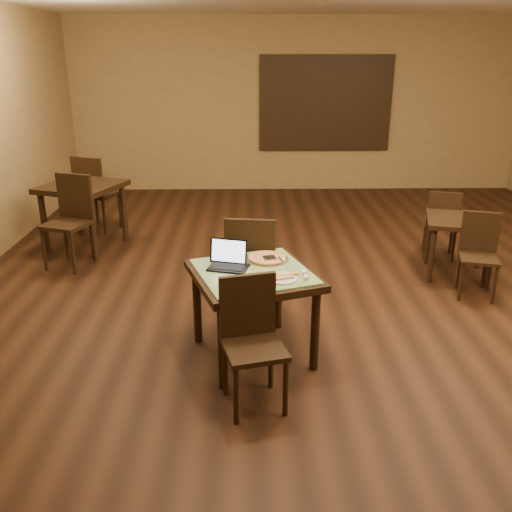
{
  "coord_description": "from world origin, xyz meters",
  "views": [
    {
      "loc": [
        -0.9,
        -4.94,
        2.39
      ],
      "look_at": [
        -0.83,
        -0.83,
        0.85
      ],
      "focal_mm": 38.0,
      "sensor_mm": 36.0,
      "label": 1
    }
  ],
  "objects_px": {
    "laptop": "(228,260)",
    "other_table_a_chair_far": "(442,221)",
    "other_table_b": "(83,195)",
    "other_table_b_chair_far": "(94,190)",
    "chair_main_near": "(251,334)",
    "pizza_pan": "(267,259)",
    "other_table_b_chair_near": "(71,215)",
    "tiled_table": "(253,282)",
    "chair_main_far": "(251,263)",
    "other_table_a_chair_near": "(479,250)",
    "other_table_a": "(460,228)"
  },
  "relations": [
    {
      "from": "other_table_b",
      "to": "laptop",
      "type": "bearing_deg",
      "value": -34.0
    },
    {
      "from": "other_table_a",
      "to": "other_table_a_chair_near",
      "type": "xyz_separation_m",
      "value": [
        0.02,
        -0.51,
        -0.07
      ]
    },
    {
      "from": "chair_main_near",
      "to": "other_table_b_chair_near",
      "type": "bearing_deg",
      "value": 112.76
    },
    {
      "from": "chair_main_far",
      "to": "other_table_a_chair_far",
      "type": "relative_size",
      "value": 1.2
    },
    {
      "from": "pizza_pan",
      "to": "other_table_b",
      "type": "distance_m",
      "value": 3.4
    },
    {
      "from": "other_table_b_chair_near",
      "to": "other_table_b",
      "type": "bearing_deg",
      "value": 112.86
    },
    {
      "from": "other_table_a_chair_near",
      "to": "other_table_b_chair_near",
      "type": "distance_m",
      "value": 4.56
    },
    {
      "from": "chair_main_near",
      "to": "laptop",
      "type": "relative_size",
      "value": 2.65
    },
    {
      "from": "other_table_a_chair_near",
      "to": "other_table_b",
      "type": "height_order",
      "value": "other_table_a_chair_near"
    },
    {
      "from": "tiled_table",
      "to": "pizza_pan",
      "type": "height_order",
      "value": "pizza_pan"
    },
    {
      "from": "other_table_b_chair_near",
      "to": "tiled_table",
      "type": "bearing_deg",
      "value": -25.4
    },
    {
      "from": "laptop",
      "to": "other_table_a_chair_far",
      "type": "bearing_deg",
      "value": 55.69
    },
    {
      "from": "other_table_a_chair_near",
      "to": "other_table_b_chair_far",
      "type": "bearing_deg",
      "value": 169.21
    },
    {
      "from": "chair_main_far",
      "to": "chair_main_near",
      "type": "bearing_deg",
      "value": 96.11
    },
    {
      "from": "chair_main_far",
      "to": "pizza_pan",
      "type": "height_order",
      "value": "chair_main_far"
    },
    {
      "from": "other_table_a_chair_far",
      "to": "chair_main_far",
      "type": "bearing_deg",
      "value": 50.01
    },
    {
      "from": "chair_main_far",
      "to": "other_table_a_chair_near",
      "type": "relative_size",
      "value": 1.2
    },
    {
      "from": "other_table_a_chair_far",
      "to": "other_table_b_chair_far",
      "type": "bearing_deg",
      "value": 0.35
    },
    {
      "from": "other_table_a_chair_near",
      "to": "other_table_a_chair_far",
      "type": "bearing_deg",
      "value": 107.34
    },
    {
      "from": "other_table_b",
      "to": "other_table_b_chair_near",
      "type": "distance_m",
      "value": 0.64
    },
    {
      "from": "tiled_table",
      "to": "other_table_b_chair_near",
      "type": "bearing_deg",
      "value": 115.52
    },
    {
      "from": "other_table_a_chair_near",
      "to": "other_table_a_chair_far",
      "type": "height_order",
      "value": "same"
    },
    {
      "from": "chair_main_far",
      "to": "other_table_b_chair_far",
      "type": "height_order",
      "value": "other_table_b_chair_far"
    },
    {
      "from": "tiled_table",
      "to": "pizza_pan",
      "type": "bearing_deg",
      "value": 44.3
    },
    {
      "from": "other_table_a_chair_near",
      "to": "other_table_b_chair_far",
      "type": "xyz_separation_m",
      "value": [
        -4.53,
        2.2,
        0.12
      ]
    },
    {
      "from": "chair_main_far",
      "to": "other_table_a_chair_near",
      "type": "distance_m",
      "value": 2.43
    },
    {
      "from": "chair_main_near",
      "to": "other_table_b_chair_near",
      "type": "relative_size",
      "value": 0.88
    },
    {
      "from": "chair_main_near",
      "to": "other_table_b_chair_far",
      "type": "bearing_deg",
      "value": 103.77
    },
    {
      "from": "tiled_table",
      "to": "other_table_a_chair_near",
      "type": "bearing_deg",
      "value": 8.16
    },
    {
      "from": "other_table_a",
      "to": "other_table_b",
      "type": "relative_size",
      "value": 0.77
    },
    {
      "from": "other_table_a_chair_near",
      "to": "other_table_a_chair_far",
      "type": "distance_m",
      "value": 1.02
    },
    {
      "from": "other_table_b",
      "to": "other_table_b_chair_far",
      "type": "xyz_separation_m",
      "value": [
        -0.03,
        0.63,
        -0.08
      ]
    },
    {
      "from": "tiled_table",
      "to": "other_table_a",
      "type": "bearing_deg",
      "value": 17.32
    },
    {
      "from": "pizza_pan",
      "to": "other_table_a_chair_near",
      "type": "xyz_separation_m",
      "value": [
        2.23,
        0.97,
        -0.28
      ]
    },
    {
      "from": "chair_main_far",
      "to": "other_table_a",
      "type": "bearing_deg",
      "value": -148.02
    },
    {
      "from": "pizza_pan",
      "to": "other_table_a_chair_far",
      "type": "distance_m",
      "value": 2.97
    },
    {
      "from": "pizza_pan",
      "to": "other_table_b_chair_near",
      "type": "height_order",
      "value": "other_table_b_chair_near"
    },
    {
      "from": "other_table_b",
      "to": "pizza_pan",
      "type": "bearing_deg",
      "value": -28.24
    },
    {
      "from": "chair_main_far",
      "to": "other_table_b_chair_far",
      "type": "bearing_deg",
      "value": -45.63
    },
    {
      "from": "other_table_a_chair_far",
      "to": "tiled_table",
      "type": "bearing_deg",
      "value": 59.09
    },
    {
      "from": "tiled_table",
      "to": "other_table_b",
      "type": "xyz_separation_m",
      "value": [
        -2.15,
        2.77,
        0.03
      ]
    },
    {
      "from": "other_table_a_chair_far",
      "to": "other_table_b_chair_near",
      "type": "height_order",
      "value": "other_table_b_chair_near"
    },
    {
      "from": "chair_main_far",
      "to": "pizza_pan",
      "type": "relative_size",
      "value": 2.88
    },
    {
      "from": "pizza_pan",
      "to": "other_table_a_chair_far",
      "type": "relative_size",
      "value": 0.42
    },
    {
      "from": "chair_main_near",
      "to": "other_table_b",
      "type": "bearing_deg",
      "value": 107.65
    },
    {
      "from": "tiled_table",
      "to": "other_table_a_chair_near",
      "type": "relative_size",
      "value": 1.35
    },
    {
      "from": "chair_main_near",
      "to": "other_table_b",
      "type": "distance_m",
      "value": 4.01
    },
    {
      "from": "tiled_table",
      "to": "chair_main_near",
      "type": "relative_size",
      "value": 1.24
    },
    {
      "from": "other_table_a_chair_near",
      "to": "other_table_b_chair_near",
      "type": "relative_size",
      "value": 0.8
    },
    {
      "from": "tiled_table",
      "to": "chair_main_far",
      "type": "distance_m",
      "value": 0.61
    }
  ]
}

